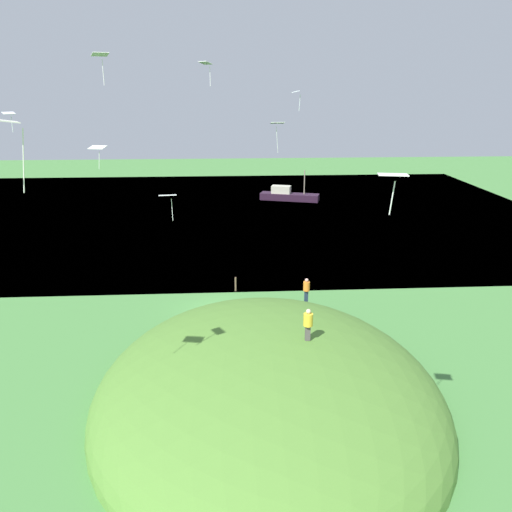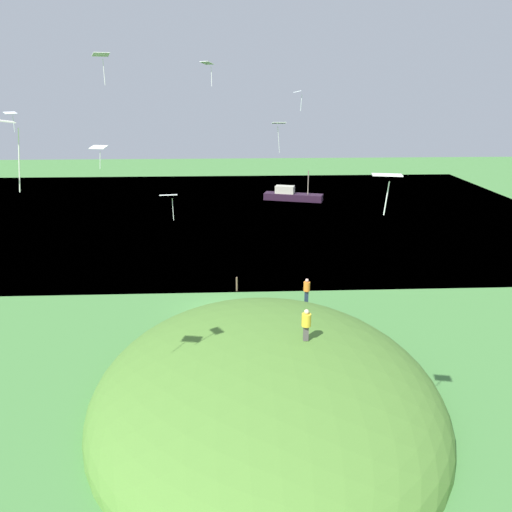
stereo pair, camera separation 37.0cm
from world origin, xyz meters
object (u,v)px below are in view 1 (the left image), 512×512
(kite_6, at_px, (393,176))
(person_watching_kites, at_px, (308,321))
(kite_1, at_px, (98,148))
(kite_3, at_px, (9,114))
(person_walking_path, at_px, (306,287))
(boat_on_lake, at_px, (288,195))
(kite_5, at_px, (168,196))
(kite_8, at_px, (277,125))
(mooring_post, at_px, (236,284))
(kite_9, at_px, (10,128))
(kite_4, at_px, (206,64))
(kite_2, at_px, (296,93))
(kite_0, at_px, (100,56))

(kite_6, bearing_deg, person_watching_kites, -171.75)
(kite_1, xyz_separation_m, kite_3, (0.34, -4.71, 1.97))
(kite_6, bearing_deg, person_walking_path, 179.55)
(boat_on_lake, distance_m, kite_5, 38.96)
(person_walking_path, height_order, kite_8, kite_8)
(person_watching_kites, bearing_deg, mooring_post, 102.78)
(kite_6, xyz_separation_m, mooring_post, (-21.63, -4.25, -11.78))
(person_walking_path, height_order, mooring_post, person_walking_path)
(kite_8, bearing_deg, kite_1, -60.59)
(kite_9, bearing_deg, kite_6, 83.99)
(person_walking_path, distance_m, kite_3, 20.27)
(boat_on_lake, distance_m, kite_6, 55.63)
(kite_5, distance_m, kite_8, 9.98)
(kite_1, distance_m, kite_4, 9.50)
(kite_5, bearing_deg, kite_3, -79.11)
(boat_on_lake, bearing_deg, kite_6, 103.39)
(person_watching_kites, bearing_deg, kite_8, 90.17)
(boat_on_lake, distance_m, kite_4, 37.32)
(kite_3, bearing_deg, person_watching_kites, 60.62)
(kite_9, bearing_deg, mooring_post, 161.45)
(person_watching_kites, bearing_deg, kite_2, 85.58)
(kite_3, bearing_deg, mooring_post, 112.08)
(kite_1, xyz_separation_m, kite_5, (-1.31, 3.84, -3.21))
(kite_8, bearing_deg, kite_2, 69.65)
(kite_0, distance_m, kite_9, 15.35)
(kite_0, xyz_separation_m, kite_2, (-6.44, 11.86, -2.01))
(person_walking_path, bearing_deg, mooring_post, -67.78)
(person_walking_path, relative_size, kite_9, 0.71)
(kite_5, bearing_deg, kite_4, 145.47)
(person_watching_kites, height_order, kite_6, kite_6)
(boat_on_lake, height_order, kite_8, kite_8)
(person_watching_kites, height_order, mooring_post, person_watching_kites)
(person_walking_path, xyz_separation_m, kite_6, (15.22, -0.12, 9.56))
(person_walking_path, height_order, kite_1, kite_1)
(kite_1, xyz_separation_m, kite_8, (-6.41, 11.37, 0.87))
(kite_6, bearing_deg, kite_2, 179.56)
(kite_2, height_order, kite_3, kite_2)
(person_watching_kites, relative_size, kite_1, 1.21)
(kite_8, xyz_separation_m, mooring_post, (1.52, -3.19, -11.68))
(kite_6, bearing_deg, kite_8, -177.38)
(kite_4, distance_m, mooring_post, 15.80)
(kite_5, relative_size, kite_8, 0.80)
(person_walking_path, bearing_deg, kite_5, -30.07)
(kite_8, bearing_deg, kite_9, -24.59)
(kite_2, xyz_separation_m, kite_8, (-0.46, -1.23, -2.20))
(kite_0, bearing_deg, mooring_post, 125.87)
(kite_3, bearing_deg, kite_9, 21.57)
(person_watching_kites, bearing_deg, kite_1, 140.63)
(kite_3, bearing_deg, kite_5, 100.89)
(person_watching_kites, height_order, kite_1, kite_1)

